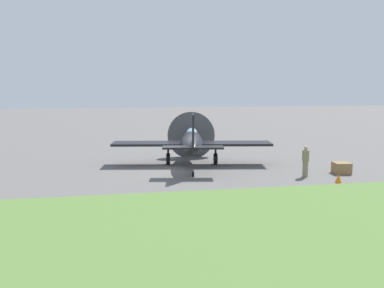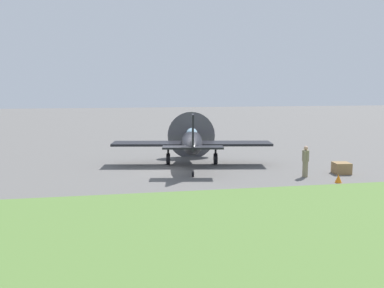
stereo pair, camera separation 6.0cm
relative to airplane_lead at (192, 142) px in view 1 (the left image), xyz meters
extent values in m
plane|color=#605E5B|center=(-1.21, -1.98, -1.51)|extent=(160.00, 160.00, 0.00)
cube|color=#567A38|center=(-1.21, -12.17, -1.51)|extent=(120.00, 11.00, 0.01)
ellipsoid|color=black|center=(-0.03, -0.16, 0.01)|extent=(2.54, 7.24, 1.30)
cube|color=black|center=(0.05, 0.25, -0.15)|extent=(10.21, 3.53, 0.15)
cube|color=black|center=(-0.60, -3.36, 0.95)|extent=(0.31, 1.15, 1.99)
cube|color=black|center=(-0.60, -3.36, 0.11)|extent=(3.47, 1.52, 0.10)
cone|color=#B7B24C|center=(0.65, 3.60, 0.01)|extent=(0.79, 0.84, 0.67)
cylinder|color=#4C4C51|center=(0.61, 3.40, 0.01)|extent=(3.31, 0.63, 3.35)
ellipsoid|color=#8CB2C6|center=(0.08, 0.46, 0.46)|extent=(0.98, 1.57, 0.73)
cylinder|color=black|center=(-1.43, 0.62, -1.16)|extent=(0.35, 0.74, 0.71)
cylinder|color=black|center=(-1.43, 0.62, -0.65)|extent=(0.13, 0.13, 1.01)
cylinder|color=black|center=(1.56, 0.09, -1.16)|extent=(0.35, 0.74, 0.71)
cylinder|color=black|center=(1.56, 0.09, -0.65)|extent=(0.13, 0.13, 1.01)
cylinder|color=black|center=(-0.62, -3.46, -1.34)|extent=(0.18, 0.35, 0.34)
cylinder|color=#847A5B|center=(5.45, -4.71, -1.07)|extent=(0.30, 0.30, 0.88)
cylinder|color=#847A5B|center=(5.45, -4.71, -0.32)|extent=(0.38, 0.38, 0.62)
sphere|color=tan|center=(5.45, -4.71, 0.10)|extent=(0.23, 0.23, 0.23)
cylinder|color=#847A5B|center=(5.59, -4.49, -0.32)|extent=(0.11, 0.11, 0.59)
cylinder|color=#847A5B|center=(5.30, -4.92, -0.32)|extent=(0.11, 0.11, 0.59)
cube|color=olive|center=(7.92, -4.23, -1.19)|extent=(1.01, 1.01, 0.64)
cone|color=orange|center=(6.50, -6.39, -1.29)|extent=(0.36, 0.36, 0.44)
camera|label=1|loc=(-5.24, -26.61, 3.44)|focal=40.66mm
camera|label=2|loc=(-5.18, -26.62, 3.44)|focal=40.66mm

